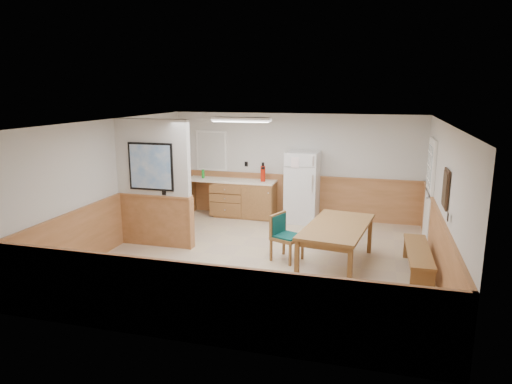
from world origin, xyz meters
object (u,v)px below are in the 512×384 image
(dining_bench, at_px, (418,255))
(fire_extinguisher, at_px, (263,173))
(refrigerator, at_px, (302,187))
(dining_table, at_px, (337,230))
(dining_chair, at_px, (283,233))
(soap_bottle, at_px, (203,174))

(dining_bench, bearing_deg, fire_extinguisher, 140.06)
(refrigerator, distance_m, dining_bench, 3.63)
(dining_table, bearing_deg, dining_chair, -177.80)
(dining_bench, height_order, dining_chair, dining_chair)
(dining_table, xyz_separation_m, dining_chair, (-0.98, 0.10, -0.17))
(refrigerator, xyz_separation_m, dining_chair, (0.08, -2.53, -0.33))
(refrigerator, height_order, dining_table, refrigerator)
(dining_chair, xyz_separation_m, fire_extinguisher, (-1.04, 2.59, 0.61))
(fire_extinguisher, bearing_deg, soap_bottle, -162.14)
(dining_chair, distance_m, soap_bottle, 3.68)
(refrigerator, height_order, fire_extinguisher, refrigerator)
(dining_table, xyz_separation_m, dining_bench, (1.35, -0.05, -0.31))
(dining_chair, relative_size, fire_extinguisher, 1.87)
(refrigerator, xyz_separation_m, soap_bottle, (-2.49, 0.06, 0.18))
(dining_table, distance_m, fire_extinguisher, 3.39)
(refrigerator, bearing_deg, dining_bench, -46.27)
(refrigerator, xyz_separation_m, dining_table, (1.06, -2.63, -0.17))
(dining_chair, relative_size, soap_bottle, 3.91)
(soap_bottle, bearing_deg, dining_table, -37.17)
(dining_table, xyz_separation_m, fire_extinguisher, (-2.02, 2.69, 0.44))
(fire_extinguisher, bearing_deg, dining_chair, -50.38)
(dining_bench, distance_m, dining_chair, 2.34)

